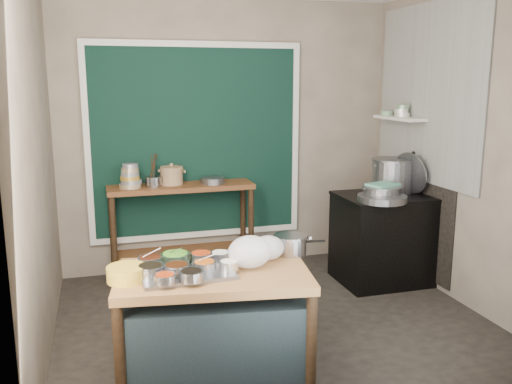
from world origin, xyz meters
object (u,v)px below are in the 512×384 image
object	(u,v)px
condiment_tray	(186,272)
utensil_cup	(154,182)
yellow_basin	(127,274)
saucepan	(290,244)
stove_block	(384,240)
back_counter	(182,230)
stock_pot	(392,175)
ceramic_crock	(172,177)
prep_table	(214,325)
steamer	(382,192)

from	to	relation	value
condiment_tray	utensil_cup	size ratio (longest dim) A/B	3.52
yellow_basin	saucepan	distance (m)	1.18
stove_block	yellow_basin	xyz separation A→B (m)	(-2.55, -1.31, 0.37)
back_counter	utensil_cup	size ratio (longest dim) A/B	8.70
stock_pot	utensil_cup	bearing A→B (deg)	165.59
condiment_tray	yellow_basin	xyz separation A→B (m)	(-0.37, -0.01, 0.03)
ceramic_crock	back_counter	bearing A→B (deg)	-23.19
prep_table	steamer	xyz separation A→B (m)	(1.87, 1.17, 0.57)
back_counter	condiment_tray	distance (m)	2.07
back_counter	saucepan	xyz separation A→B (m)	(0.51, -1.81, 0.34)
prep_table	stock_pot	distance (m)	2.64
back_counter	condiment_tray	world-z (taller)	back_counter
utensil_cup	steamer	size ratio (longest dim) A/B	0.44
condiment_tray	stock_pot	world-z (taller)	stock_pot
stove_block	stock_pot	world-z (taller)	stock_pot
back_counter	saucepan	world-z (taller)	back_counter
ceramic_crock	utensil_cup	bearing A→B (deg)	-162.33
saucepan	ceramic_crock	size ratio (longest dim) A/B	1.05
prep_table	utensil_cup	xyz separation A→B (m)	(-0.17, 2.01, 0.63)
utensil_cup	back_counter	bearing A→B (deg)	4.74
yellow_basin	utensil_cup	xyz separation A→B (m)	(0.38, 2.01, 0.20)
saucepan	steamer	distance (m)	1.58
back_counter	ceramic_crock	bearing A→B (deg)	156.81
yellow_basin	stock_pot	size ratio (longest dim) A/B	0.58
saucepan	stock_pot	size ratio (longest dim) A/B	0.59
back_counter	stove_block	bearing A→B (deg)	-21.02
condiment_tray	steamer	bearing A→B (deg)	29.51
yellow_basin	steamer	world-z (taller)	steamer
prep_table	yellow_basin	bearing A→B (deg)	-170.92
prep_table	steamer	size ratio (longest dim) A/B	3.28
stove_block	ceramic_crock	distance (m)	2.21
back_counter	yellow_basin	size ratio (longest dim) A/B	5.88
back_counter	stove_block	size ratio (longest dim) A/B	1.61
prep_table	stock_pot	world-z (taller)	stock_pot
utensil_cup	steamer	bearing A→B (deg)	-22.37
saucepan	back_counter	bearing A→B (deg)	113.53
yellow_basin	steamer	distance (m)	2.70
saucepan	condiment_tray	bearing A→B (deg)	-156.88
ceramic_crock	prep_table	bearing A→B (deg)	-90.41
back_counter	stock_pot	bearing A→B (deg)	-16.83
stock_pot	steamer	world-z (taller)	stock_pot
utensil_cup	ceramic_crock	distance (m)	0.20
condiment_tray	ceramic_crock	bearing A→B (deg)	84.57
ceramic_crock	condiment_tray	bearing A→B (deg)	-95.43
prep_table	back_counter	xyz separation A→B (m)	(0.10, 2.03, 0.10)
yellow_basin	steamer	size ratio (longest dim) A/B	0.65
stove_block	prep_table	bearing A→B (deg)	-146.98
stove_block	yellow_basin	world-z (taller)	stove_block
stock_pot	back_counter	bearing A→B (deg)	163.17
prep_table	steamer	world-z (taller)	steamer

